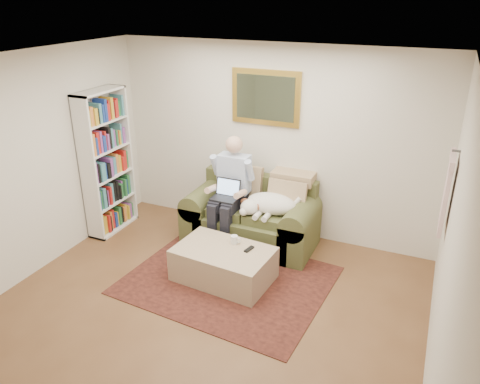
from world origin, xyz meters
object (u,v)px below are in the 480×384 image
Objects in this scene: ottoman at (224,264)px; bookshelf at (107,163)px; sofa at (251,222)px; laptop at (226,193)px; sleeping_dog at (271,204)px; seated_man at (229,194)px; coffee_mug at (234,240)px.

ottoman is 2.26m from bookshelf.
sofa is 5.15× the size of laptop.
sleeping_dog is 0.36× the size of bookshelf.
seated_man reaches higher than ottoman.
sleeping_dog is (0.57, 0.14, -0.10)m from laptop.
coffee_mug is (0.11, -0.80, 0.16)m from sofa.
sofa reaches higher than sleeping_dog.
bookshelf is (-1.73, -0.20, 0.23)m from laptop.
laptop reaches higher than sleeping_dog.
ottoman is (0.05, -0.98, -0.10)m from sofa.
ottoman is at bearing -67.33° from laptop.
coffee_mug is at bearing -59.86° from seated_man.
sleeping_dog is (0.57, 0.07, -0.07)m from seated_man.
sleeping_dog is at bearing 7.13° from seated_man.
coffee_mug is at bearing -106.00° from sleeping_dog.
sofa reaches higher than coffee_mug.
coffee_mug is (0.37, -0.64, -0.28)m from seated_man.
coffee_mug is at bearing -10.03° from bookshelf.
sofa is at bearing 31.45° from seated_man.
bookshelf is (-1.99, -0.43, 0.70)m from sofa.
coffee_mug is (0.37, -0.57, -0.31)m from laptop.
seated_man is 2.04× the size of sleeping_dog.
coffee_mug reaches higher than ottoman.
sofa is at bearing 12.10° from bookshelf.
seated_man reaches higher than sofa.
sleeping_dog is at bearing 73.68° from ottoman.
laptop is 3.38× the size of coffee_mug.
ottoman is 0.32m from coffee_mug.
laptop is 0.99m from ottoman.
sofa is 2.43× the size of sleeping_dog.
bookshelf is at bearing 164.89° from ottoman.
bookshelf is at bearing -171.64° from sleeping_dog.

